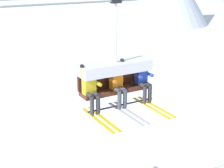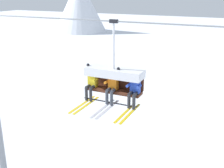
# 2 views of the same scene
# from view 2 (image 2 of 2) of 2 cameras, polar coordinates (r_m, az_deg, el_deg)

# --- Properties ---
(mountain_peak_west) EXTENTS (12.55, 12.55, 12.42)m
(mountain_peak_west) POSITION_cam_2_polar(r_m,az_deg,el_deg) (69.53, -6.59, 15.67)
(mountain_peak_west) COLOR white
(mountain_peak_west) RESTS_ON ground_plane
(lift_cable) EXTENTS (19.04, 0.05, 0.05)m
(lift_cable) POSITION_cam_2_polar(r_m,az_deg,el_deg) (8.86, 9.47, 12.02)
(lift_cable) COLOR gray
(chairlift_chair) EXTENTS (2.06, 0.74, 2.83)m
(chairlift_chair) POSITION_cam_2_polar(r_m,az_deg,el_deg) (9.84, 0.51, 1.63)
(chairlift_chair) COLOR #512819
(skier_yellow) EXTENTS (0.48, 1.70, 1.34)m
(skier_yellow) POSITION_cam_2_polar(r_m,az_deg,el_deg) (10.10, -4.25, 0.35)
(skier_yellow) COLOR yellow
(skier_orange) EXTENTS (0.48, 1.70, 1.34)m
(skier_orange) POSITION_cam_2_polar(r_m,az_deg,el_deg) (9.74, -0.00, -0.30)
(skier_orange) COLOR orange
(skier_blue) EXTENTS (0.46, 1.70, 1.23)m
(skier_blue) POSITION_cam_2_polar(r_m,az_deg,el_deg) (9.44, 4.47, -1.12)
(skier_blue) COLOR #2847B7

